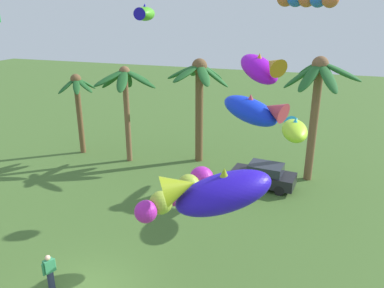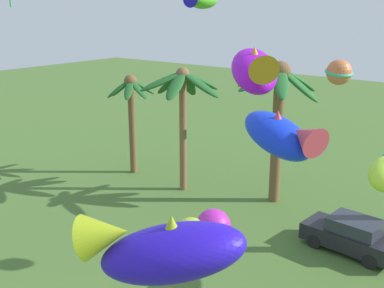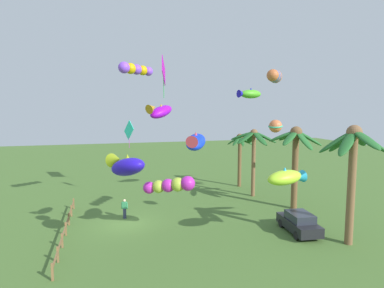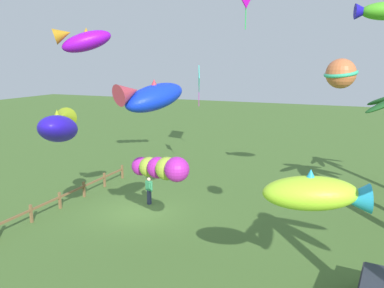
{
  "view_description": "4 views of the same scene",
  "coord_description": "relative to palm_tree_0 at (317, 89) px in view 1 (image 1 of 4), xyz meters",
  "views": [
    {
      "loc": [
        7.7,
        -9.56,
        10.4
      ],
      "look_at": [
        2.65,
        5.02,
        4.89
      ],
      "focal_mm": 34.96,
      "sensor_mm": 36.0,
      "label": 1
    },
    {
      "loc": [
        10.58,
        -6.23,
        9.97
      ],
      "look_at": [
        2.21,
        4.58,
        5.94
      ],
      "focal_mm": 43.94,
      "sensor_mm": 36.0,
      "label": 2
    },
    {
      "loc": [
        24.96,
        -1.46,
        8.98
      ],
      "look_at": [
        2.21,
        4.67,
        6.38
      ],
      "focal_mm": 30.57,
      "sensor_mm": 36.0,
      "label": 3
    },
    {
      "loc": [
        17.39,
        10.65,
        8.09
      ],
      "look_at": [
        2.52,
        4.33,
        4.68
      ],
      "focal_mm": 36.82,
      "sensor_mm": 36.0,
      "label": 4
    }
  ],
  "objects": [
    {
      "name": "parked_car_0",
      "position": [
        -2.57,
        -2.05,
        -5.22
      ],
      "size": [
        4.04,
        2.05,
        1.51
      ],
      "color": "black",
      "rests_on": "ground"
    },
    {
      "name": "kite_ball_9",
      "position": [
        -3.03,
        -3.9,
        1.75
      ],
      "size": [
        1.41,
        1.41,
        0.91
      ],
      "color": "#D36E3E"
    },
    {
      "name": "palm_tree_1",
      "position": [
        -12.56,
        -0.88,
        -0.53
      ],
      "size": [
        4.46,
        4.54,
        6.88
      ],
      "color": "brown",
      "rests_on": "ground"
    },
    {
      "name": "kite_tube_10",
      "position": [
        -4.74,
        -11.03,
        -2.41
      ],
      "size": [
        2.35,
        3.46,
        1.43
      ],
      "color": "#BD25B2"
    },
    {
      "name": "palm_tree_0",
      "position": [
        0.0,
        0.0,
        0.0
      ],
      "size": [
        4.58,
        4.3,
        7.91
      ],
      "color": "brown",
      "rests_on": "ground"
    },
    {
      "name": "kite_fish_5",
      "position": [
        -0.89,
        -4.21,
        -1.42
      ],
      "size": [
        1.75,
        3.03,
        1.22
      ],
      "color": "#B5F130"
    },
    {
      "name": "kite_fish_0",
      "position": [
        -1.59,
        -12.27,
        2.83
      ],
      "size": [
        1.86,
        2.02,
        1.1
      ],
      "color": "#990ED8"
    },
    {
      "name": "kite_fish_2",
      "position": [
        -2.3,
        -14.25,
        -0.43
      ],
      "size": [
        3.5,
        2.77,
        1.68
      ],
      "color": "#2613CF"
    },
    {
      "name": "spectator_0",
      "position": [
        -9.01,
        -14.02,
        -5.16
      ],
      "size": [
        0.37,
        0.51,
        1.59
      ],
      "color": "#2D3351",
      "rests_on": "ground"
    },
    {
      "name": "kite_fish_3",
      "position": [
        -2.12,
        -9.96,
        0.93
      ],
      "size": [
        2.91,
        2.13,
        1.33
      ],
      "color": "#1132EE"
    },
    {
      "name": "palm_tree_2",
      "position": [
        -16.77,
        -0.6,
        -1.54
      ],
      "size": [
        2.95,
        2.83,
        6.08
      ],
      "color": "brown",
      "rests_on": "ground"
    },
    {
      "name": "kite_fish_7",
      "position": [
        -10.01,
        -2.67,
        4.27
      ],
      "size": [
        1.52,
        2.55,
        0.98
      ],
      "color": "#4EB725"
    },
    {
      "name": "palm_tree_3",
      "position": [
        -7.75,
        0.79,
        -0.46
      ],
      "size": [
        4.45,
        4.34,
        7.39
      ],
      "color": "brown",
      "rests_on": "ground"
    }
  ]
}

